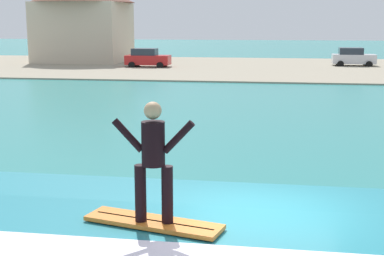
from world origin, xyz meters
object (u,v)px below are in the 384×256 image
(surfboard, at_px, (153,222))
(surfer, at_px, (153,156))
(car_far_shore, at_px, (353,57))
(house_with_chimney, at_px, (83,17))
(car_near_shore, at_px, (147,58))

(surfboard, distance_m, surfer, 0.97)
(surfboard, distance_m, car_far_shore, 50.02)
(car_far_shore, xyz_separation_m, house_with_chimney, (-28.22, 1.60, 3.95))
(surfboard, bearing_deg, car_far_shore, 79.98)
(surfer, xyz_separation_m, car_near_shore, (-11.00, 44.75, -1.60))
(car_near_shore, distance_m, house_with_chimney, 11.25)
(car_near_shore, xyz_separation_m, car_far_shore, (19.68, 4.56, 0.00))
(car_far_shore, bearing_deg, house_with_chimney, 176.75)
(car_far_shore, relative_size, house_with_chimney, 0.37)
(car_near_shore, relative_size, car_far_shore, 1.02)
(surfboard, height_order, house_with_chimney, house_with_chimney)
(house_with_chimney, bearing_deg, surfer, -69.00)
(surfboard, height_order, car_near_shore, car_near_shore)
(car_near_shore, bearing_deg, car_far_shore, 13.04)
(surfboard, relative_size, car_near_shore, 0.48)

